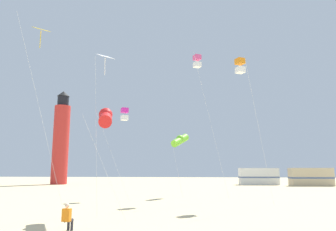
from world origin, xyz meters
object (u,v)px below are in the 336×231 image
object	(u,v)px
rv_van_tan	(311,177)
kite_box_orange	(240,66)
kite_flyer_standing	(68,216)
rv_van_white	(259,176)
kite_diamond_white	(105,62)
kite_tube_lime	(180,140)
kite_tube_scarlet	(106,117)
kite_box_magenta	(124,114)
kite_diamond_gold	(41,36)
kite_box_rainbow	(197,62)
lighthouse_distant	(61,140)

from	to	relation	value
rv_van_tan	kite_box_orange	bearing A→B (deg)	-119.62
kite_flyer_standing	rv_van_white	world-z (taller)	rv_van_white
kite_diamond_white	rv_van_white	world-z (taller)	kite_diamond_white
kite_tube_lime	kite_box_orange	world-z (taller)	kite_box_orange
kite_flyer_standing	rv_van_tan	xyz separation A→B (m)	(22.71, 39.95, 0.78)
kite_tube_scarlet	rv_van_white	distance (m)	42.22
kite_flyer_standing	rv_van_white	distance (m)	45.57
kite_box_orange	kite_diamond_white	bearing A→B (deg)	-146.00
rv_van_tan	kite_box_magenta	bearing A→B (deg)	-137.96
kite_diamond_gold	rv_van_tan	distance (m)	45.72
kite_box_rainbow	rv_van_white	size ratio (longest dim) A/B	1.95
kite_diamond_gold	lighthouse_distant	distance (m)	40.60
kite_box_rainbow	kite_box_magenta	size ratio (longest dim) A/B	1.58
kite_diamond_gold	lighthouse_distant	world-z (taller)	lighthouse_distant
kite_box_rainbow	kite_box_orange	world-z (taller)	kite_box_rainbow
lighthouse_distant	kite_diamond_gold	bearing A→B (deg)	-67.34
lighthouse_distant	rv_van_white	world-z (taller)	lighthouse_distant
kite_box_orange	kite_box_magenta	bearing A→B (deg)	157.21
kite_diamond_white	kite_box_magenta	size ratio (longest dim) A/B	1.17
kite_tube_lime	rv_van_white	world-z (taller)	kite_tube_lime
kite_box_magenta	rv_van_tan	bearing A→B (deg)	46.04
kite_tube_lime	kite_box_magenta	distance (m)	5.97
rv_van_white	rv_van_tan	size ratio (longest dim) A/B	1.00
kite_box_rainbow	rv_van_white	bearing A→B (deg)	70.86
kite_diamond_gold	rv_van_tan	world-z (taller)	kite_diamond_gold
kite_flyer_standing	kite_box_rainbow	world-z (taller)	kite_box_rainbow
kite_box_orange	kite_flyer_standing	bearing A→B (deg)	-129.07
kite_tube_lime	kite_diamond_gold	world-z (taller)	kite_diamond_gold
kite_flyer_standing	kite_box_rainbow	distance (m)	19.55
kite_diamond_gold	kite_tube_scarlet	bearing A→B (deg)	-3.16
kite_box_orange	kite_tube_scarlet	bearing A→B (deg)	-139.74
rv_van_tan	rv_van_white	bearing A→B (deg)	154.16
kite_flyer_standing	kite_tube_lime	world-z (taller)	kite_tube_lime
kite_flyer_standing	rv_van_tan	distance (m)	45.96
kite_flyer_standing	kite_diamond_white	bearing A→B (deg)	-82.33
kite_flyer_standing	kite_box_magenta	size ratio (longest dim) A/B	0.14
kite_box_rainbow	rv_van_tan	distance (m)	32.51
kite_flyer_standing	kite_box_rainbow	size ratio (longest dim) A/B	0.09
kite_tube_lime	kite_box_orange	bearing A→B (deg)	-52.72
kite_box_orange	rv_van_tan	size ratio (longest dim) A/B	1.67
kite_box_orange	rv_van_tan	xyz separation A→B (m)	(14.02, 29.24, -9.04)
kite_box_rainbow	lighthouse_distant	world-z (taller)	lighthouse_distant
kite_flyer_standing	kite_diamond_gold	world-z (taller)	kite_diamond_gold
kite_box_rainbow	lighthouse_distant	distance (m)	36.64
kite_box_magenta	lighthouse_distant	distance (m)	31.94
kite_diamond_white	kite_box_orange	distance (m)	10.78
kite_box_magenta	rv_van_white	size ratio (longest dim) A/B	1.23
kite_box_magenta	lighthouse_distant	size ratio (longest dim) A/B	0.49
kite_box_rainbow	kite_tube_scarlet	distance (m)	13.97
kite_tube_scarlet	rv_van_tan	bearing A→B (deg)	58.37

